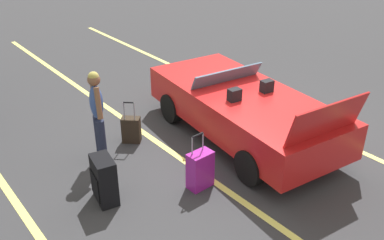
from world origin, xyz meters
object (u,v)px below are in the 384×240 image
object	(u,v)px
convertible_car	(236,105)
suitcase_small_carryon	(131,130)
suitcase_medium_bright	(200,170)
traveler_person	(98,112)
suitcase_large_black	(104,180)

from	to	relation	value
convertible_car	suitcase_small_carryon	distance (m)	2.04
suitcase_medium_bright	traveler_person	world-z (taller)	traveler_person
traveler_person	suitcase_medium_bright	bearing A→B (deg)	-47.13
suitcase_small_carryon	traveler_person	xyz separation A→B (m)	(-0.22, 0.74, 0.68)
convertible_car	traveler_person	size ratio (longest dim) A/B	2.61
suitcase_small_carryon	traveler_person	bearing A→B (deg)	149.50
convertible_car	suitcase_large_black	world-z (taller)	convertible_car
suitcase_small_carryon	suitcase_large_black	bearing A→B (deg)	178.77
suitcase_medium_bright	convertible_car	bearing A→B (deg)	117.41
suitcase_small_carryon	traveler_person	world-z (taller)	traveler_person
convertible_car	suitcase_large_black	xyz separation A→B (m)	(-0.30, 3.01, -0.22)
suitcase_large_black	suitcase_small_carryon	world-z (taller)	suitcase_small_carryon
convertible_car	suitcase_medium_bright	world-z (taller)	convertible_car
convertible_car	suitcase_medium_bright	xyz separation A→B (m)	(-0.93, 1.67, -0.28)
suitcase_large_black	suitcase_medium_bright	world-z (taller)	suitcase_medium_bright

